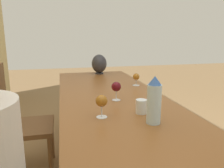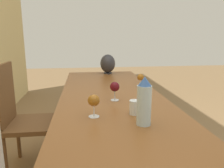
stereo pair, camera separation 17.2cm
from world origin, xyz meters
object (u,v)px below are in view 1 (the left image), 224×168
object	(u,v)px
vase	(99,64)
water_tumbler	(141,106)
water_bottle	(154,101)
wine_glass_2	(116,87)
chair_far	(17,119)
wine_glass_0	(102,101)
wine_glass_1	(136,77)

from	to	relation	value
vase	water_tumbler	bearing A→B (deg)	-179.72
water_tumbler	vase	world-z (taller)	vase
water_bottle	water_tumbler	size ratio (longest dim) A/B	3.02
water_bottle	wine_glass_2	size ratio (longest dim) A/B	1.89
chair_far	wine_glass_2	bearing A→B (deg)	-115.25
wine_glass_0	chair_far	size ratio (longest dim) A/B	0.14
water_bottle	vase	size ratio (longest dim) A/B	1.09
water_tumbler	chair_far	world-z (taller)	chair_far
vase	wine_glass_0	world-z (taller)	vase
wine_glass_1	chair_far	xyz separation A→B (m)	(-0.06, 1.09, -0.31)
vase	wine_glass_0	distance (m)	1.51
wine_glass_0	wine_glass_1	size ratio (longest dim) A/B	1.16
chair_far	water_bottle	bearing A→B (deg)	-133.81
vase	chair_far	xyz separation A→B (m)	(-0.80, 0.86, -0.35)
water_bottle	wine_glass_1	world-z (taller)	water_bottle
wine_glass_1	wine_glass_2	world-z (taller)	wine_glass_2
vase	wine_glass_2	distance (m)	1.17
wine_glass_0	wine_glass_2	world-z (taller)	wine_glass_2
wine_glass_1	wine_glass_2	xyz separation A→B (m)	(-0.43, 0.31, 0.02)
water_tumbler	wine_glass_0	size ratio (longest dim) A/B	0.64
water_tumbler	wine_glass_2	world-z (taller)	wine_glass_2
wine_glass_2	chair_far	distance (m)	0.93
vase	chair_far	world-z (taller)	vase
water_tumbler	wine_glass_1	distance (m)	0.78
wine_glass_2	chair_far	bearing A→B (deg)	64.75
water_tumbler	vase	size ratio (longest dim) A/B	0.36
vase	wine_glass_1	size ratio (longest dim) A/B	2.05
chair_far	wine_glass_0	bearing A→B (deg)	-138.37
water_tumbler	wine_glass_0	xyz separation A→B (m)	(-0.01, 0.25, 0.05)
chair_far	water_tumbler	bearing A→B (deg)	-128.08
water_bottle	wine_glass_1	size ratio (longest dim) A/B	2.24
water_tumbler	wine_glass_2	size ratio (longest dim) A/B	0.62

